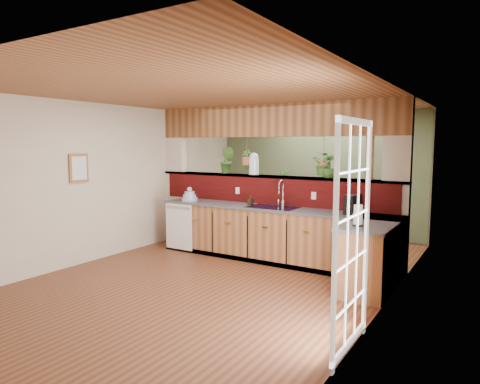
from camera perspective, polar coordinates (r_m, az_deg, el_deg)
The scene contains 28 objects.
ground at distance 6.51m, azimuth -1.73°, elevation -10.81°, with size 4.60×7.00×0.01m, color brown.
ceiling at distance 6.26m, azimuth -1.81°, elevation 12.57°, with size 4.60×7.00×0.01m, color brown.
wall_back at distance 9.36m, azimuth 10.17°, elevation 2.46°, with size 4.60×0.02×2.60m, color beige.
wall_left at distance 7.76m, azimuth -16.07°, elevation 1.52°, with size 0.02×7.00×2.60m, color beige.
wall_right at distance 5.34m, azimuth 19.24°, elevation -0.69°, with size 0.02×7.00×2.60m, color beige.
pass_through_partition at distance 7.41m, azimuth 4.20°, elevation 0.68°, with size 4.60×0.21×2.60m.
pass_through_ledge at distance 7.41m, azimuth 4.02°, elevation 2.07°, with size 4.60×0.21×0.04m, color brown.
header_beam at distance 7.40m, azimuth 4.08°, elevation 9.47°, with size 4.60×0.15×0.55m, color brown.
sage_backwall at distance 9.34m, azimuth 10.13°, elevation 2.45°, with size 4.55×0.02×2.55m, color #4E5D40.
countertop at distance 6.75m, azimuth 8.36°, elevation -6.31°, with size 4.14×1.52×0.90m.
dishwasher at distance 7.78m, azimuth -8.16°, elevation -4.56°, with size 0.58×0.03×0.82m.
navy_sink at distance 7.02m, azimuth 4.36°, elevation -2.67°, with size 0.82×0.50×0.18m.
french_door at distance 4.15m, azimuth 14.75°, elevation -6.00°, with size 0.06×1.02×2.16m, color white.
framed_print at distance 7.21m, azimuth -20.70°, elevation 2.99°, with size 0.04×0.35×0.45m.
faucet at distance 7.08m, azimuth 5.58°, elevation -0.03°, with size 0.19×0.19×0.44m.
dish_stack at distance 7.82m, azimuth -6.74°, elevation -0.60°, with size 0.29×0.29×0.25m.
soap_dispenser at distance 7.23m, azimuth 1.42°, elevation -1.08°, with size 0.08×0.08×0.17m, color #392614.
coffee_maker at distance 6.46m, azimuth 14.77°, elevation -1.75°, with size 0.16×0.26×0.29m.
paper_towel at distance 5.59m, azimuth 15.47°, elevation -3.05°, with size 0.13×0.13×0.29m.
glass_jar at distance 7.55m, azimuth 1.87°, elevation 3.79°, with size 0.17×0.17×0.39m.
ledge_plant_left at distance 7.84m, azimuth -1.73°, elevation 4.26°, with size 0.27×0.22×0.49m, color #2B551D.
ledge_plant_right at distance 6.96m, azimuth 11.80°, elevation 3.41°, with size 0.21×0.21×0.38m, color #2B551D.
hanging_plant_a at distance 7.62m, azimuth 0.89°, elevation 5.24°, with size 0.19×0.16×0.49m.
hanging_plant_b at distance 6.99m, azimuth 11.11°, elevation 5.00°, with size 0.39×0.36×0.55m.
shelving_console at distance 9.32m, azimuth 7.97°, elevation -2.47°, with size 1.49×0.40×0.99m, color black.
shelf_plant_a at distance 9.41m, azimuth 5.84°, elevation 1.98°, with size 0.22×0.15×0.43m, color #2B551D.
shelf_plant_b at distance 9.04m, azimuth 11.13°, elevation 1.96°, with size 0.28×0.28×0.50m, color #2B551D.
floor_plant at distance 7.83m, azimuth 11.40°, elevation -5.02°, with size 0.71×0.62×0.79m, color #2B551D.
Camera 1 is at (3.44, -5.18, 1.92)m, focal length 32.00 mm.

